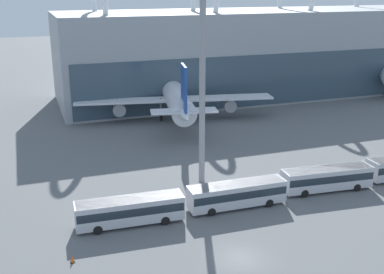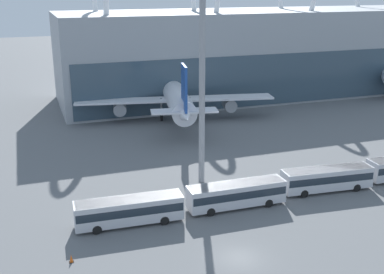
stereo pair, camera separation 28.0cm
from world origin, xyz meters
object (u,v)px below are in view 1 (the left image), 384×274
object	(u,v)px
shuttle_bus_2	(327,177)
airliner_at_gate_far	(175,95)
shuttle_bus_0	(130,210)
shuttle_bus_1	(237,193)
traffic_cone_0	(72,259)
floodlight_mast	(202,70)

from	to	relation	value
shuttle_bus_2	airliner_at_gate_far	bearing A→B (deg)	106.87
shuttle_bus_0	shuttle_bus_1	bearing A→B (deg)	2.93
airliner_at_gate_far	shuttle_bus_0	size ratio (longest dim) A/B	3.18
traffic_cone_0	shuttle_bus_2	bearing A→B (deg)	10.72
shuttle_bus_0	shuttle_bus_2	distance (m)	25.75
airliner_at_gate_far	traffic_cone_0	size ratio (longest dim) A/B	47.03
airliner_at_gate_far	shuttle_bus_0	xyz separation A→B (m)	(-17.68, -39.31, -3.05)
shuttle_bus_0	airliner_at_gate_far	bearing A→B (deg)	68.74
airliner_at_gate_far	floodlight_mast	distance (m)	32.86
shuttle_bus_2	traffic_cone_0	xyz separation A→B (m)	(-32.65, -6.18, -1.40)
airliner_at_gate_far	shuttle_bus_2	bearing A→B (deg)	-157.01
shuttle_bus_0	shuttle_bus_2	world-z (taller)	same
airliner_at_gate_far	shuttle_bus_1	distance (m)	39.73
airliner_at_gate_far	shuttle_bus_0	distance (m)	43.21
shuttle_bus_2	shuttle_bus_1	bearing A→B (deg)	-172.46
airliner_at_gate_far	floodlight_mast	world-z (taller)	floodlight_mast
airliner_at_gate_far	shuttle_bus_1	bearing A→B (deg)	-175.73
airliner_at_gate_far	shuttle_bus_0	bearing A→B (deg)	167.02
airliner_at_gate_far	shuttle_bus_2	size ratio (longest dim) A/B	3.17
shuttle_bus_1	airliner_at_gate_far	bearing A→B (deg)	84.14
floodlight_mast	shuttle_bus_1	bearing A→B (deg)	-82.21
airliner_at_gate_far	traffic_cone_0	bearing A→B (deg)	162.57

